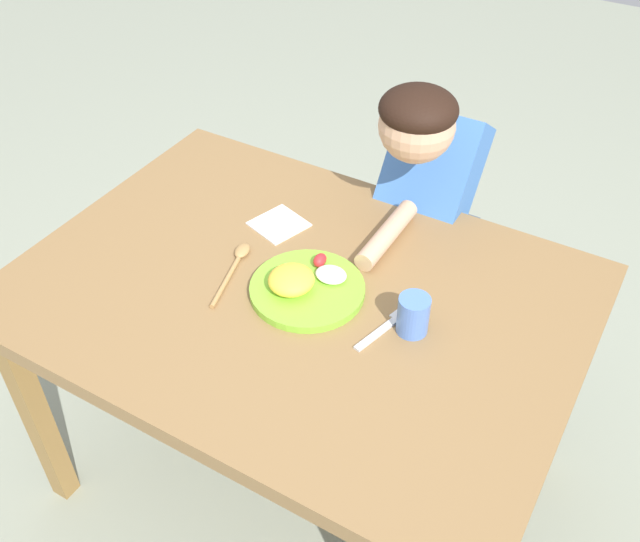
# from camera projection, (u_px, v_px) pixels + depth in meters

# --- Properties ---
(ground_plane) EXTENTS (8.00, 8.00, 0.00)m
(ground_plane) POSITION_uv_depth(u_px,v_px,m) (302.00, 473.00, 1.99)
(ground_plane) COLOR gray
(dining_table) EXTENTS (1.20, 0.87, 0.70)m
(dining_table) POSITION_uv_depth(u_px,v_px,m) (298.00, 311.00, 1.58)
(dining_table) COLOR olive
(dining_table) RESTS_ON ground_plane
(plate) EXTENTS (0.25, 0.25, 0.06)m
(plate) POSITION_uv_depth(u_px,v_px,m) (305.00, 286.00, 1.51)
(plate) COLOR #82CB35
(plate) RESTS_ON dining_table
(fork) EXTENTS (0.07, 0.20, 0.01)m
(fork) POSITION_uv_depth(u_px,v_px,m) (390.00, 324.00, 1.45)
(fork) COLOR silver
(fork) RESTS_ON dining_table
(spoon) EXTENTS (0.08, 0.21, 0.02)m
(spoon) POSITION_uv_depth(u_px,v_px,m) (236.00, 263.00, 1.58)
(spoon) COLOR #AD824B
(spoon) RESTS_ON dining_table
(drinking_cup) EXTENTS (0.06, 0.06, 0.08)m
(drinking_cup) POSITION_uv_depth(u_px,v_px,m) (413.00, 315.00, 1.41)
(drinking_cup) COLOR #527DD5
(drinking_cup) RESTS_ON dining_table
(person) EXTENTS (0.21, 0.51, 1.03)m
(person) POSITION_uv_depth(u_px,v_px,m) (424.00, 228.00, 1.89)
(person) COLOR #3B5166
(person) RESTS_ON ground_plane
(napkin) EXTENTS (0.14, 0.14, 0.00)m
(napkin) POSITION_uv_depth(u_px,v_px,m) (279.00, 224.00, 1.70)
(napkin) COLOR white
(napkin) RESTS_ON dining_table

